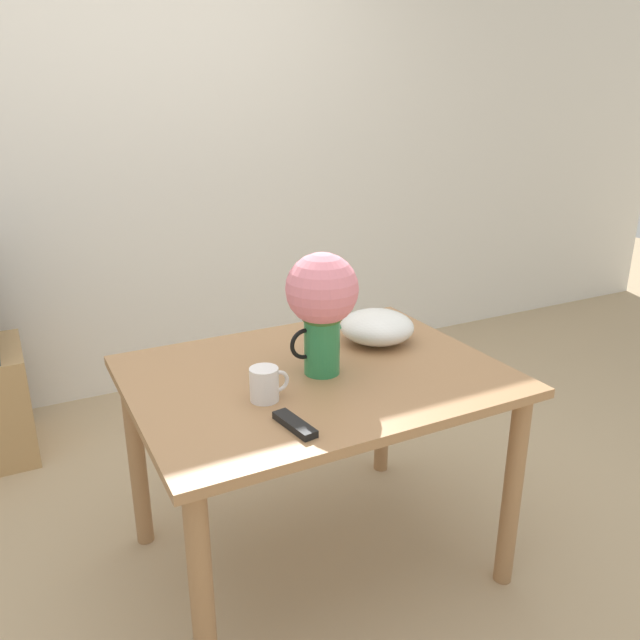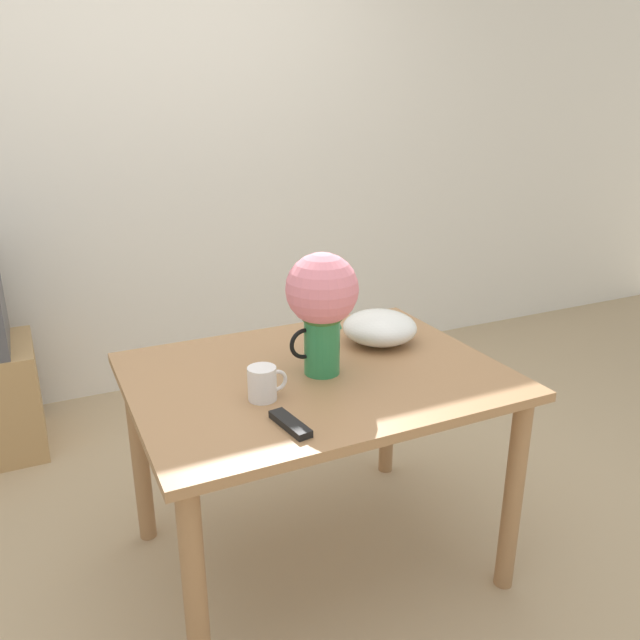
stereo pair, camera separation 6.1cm
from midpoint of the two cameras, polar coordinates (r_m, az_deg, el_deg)
The scene contains 7 objects.
ground_plane at distance 2.34m, azimuth -3.77°, elevation -21.41°, with size 12.00×12.00×0.00m, color tan.
wall_back at distance 3.41m, azimuth -15.31°, elevation 14.90°, with size 8.00×0.05×2.60m.
table at distance 2.02m, azimuth 0.51°, elevation -7.45°, with size 1.15×0.88×0.72m.
flower_vase at distance 1.88m, azimuth 1.11°, elevation 1.82°, with size 0.22×0.22×0.39m.
coffee_mug at distance 1.79m, azimuth -4.24°, elevation -5.79°, with size 0.12×0.08×0.10m.
white_bowl at distance 2.20m, azimuth 6.27°, elevation -0.68°, with size 0.26×0.26×0.11m.
remote_control at distance 1.65m, azimuth -1.67°, elevation -9.48°, with size 0.06×0.16×0.02m.
Camera 2 is at (-0.61, -1.67, 1.53)m, focal length 35.00 mm.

